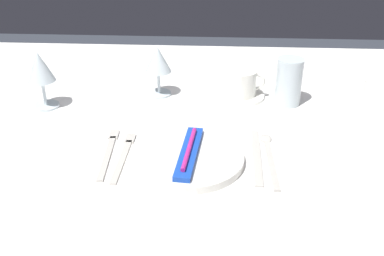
{
  "coord_description": "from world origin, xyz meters",
  "views": [
    {
      "loc": [
        0.05,
        -1.09,
        1.29
      ],
      "look_at": [
        -0.01,
        -0.13,
        0.76
      ],
      "focal_mm": 42.37,
      "sensor_mm": 36.0,
      "label": 1
    }
  ],
  "objects_px": {
    "fork_outer": "(124,155)",
    "coffee_cup_left": "(380,93)",
    "fork_inner": "(109,151)",
    "spoon_soup": "(269,153)",
    "wine_glass_centre": "(158,62)",
    "wine_glass_left": "(40,70)",
    "coffee_cup_right": "(241,82)",
    "drink_tumbler": "(288,85)",
    "toothbrush_package": "(189,152)",
    "dinner_plate": "(189,158)",
    "dinner_knife": "(257,157)"
  },
  "relations": [
    {
      "from": "fork_outer",
      "to": "coffee_cup_left",
      "type": "xyz_separation_m",
      "value": [
        0.65,
        0.28,
        0.04
      ]
    },
    {
      "from": "fork_inner",
      "to": "coffee_cup_left",
      "type": "relative_size",
      "value": 1.95
    },
    {
      "from": "spoon_soup",
      "to": "wine_glass_centre",
      "type": "distance_m",
      "value": 0.44
    },
    {
      "from": "wine_glass_left",
      "to": "coffee_cup_left",
      "type": "bearing_deg",
      "value": 2.38
    },
    {
      "from": "coffee_cup_right",
      "to": "drink_tumbler",
      "type": "distance_m",
      "value": 0.13
    },
    {
      "from": "wine_glass_left",
      "to": "drink_tumbler",
      "type": "relative_size",
      "value": 1.19
    },
    {
      "from": "wine_glass_centre",
      "to": "fork_inner",
      "type": "bearing_deg",
      "value": -103.74
    },
    {
      "from": "fork_inner",
      "to": "wine_glass_left",
      "type": "xyz_separation_m",
      "value": [
        -0.22,
        0.23,
        0.11
      ]
    },
    {
      "from": "spoon_soup",
      "to": "toothbrush_package",
      "type": "bearing_deg",
      "value": -167.08
    },
    {
      "from": "fork_outer",
      "to": "wine_glass_centre",
      "type": "height_order",
      "value": "wine_glass_centre"
    },
    {
      "from": "dinner_plate",
      "to": "coffee_cup_right",
      "type": "distance_m",
      "value": 0.37
    },
    {
      "from": "coffee_cup_left",
      "to": "wine_glass_left",
      "type": "bearing_deg",
      "value": -177.62
    },
    {
      "from": "spoon_soup",
      "to": "coffee_cup_left",
      "type": "height_order",
      "value": "coffee_cup_left"
    },
    {
      "from": "spoon_soup",
      "to": "coffee_cup_left",
      "type": "bearing_deg",
      "value": 38.46
    },
    {
      "from": "dinner_plate",
      "to": "wine_glass_left",
      "type": "distance_m",
      "value": 0.49
    },
    {
      "from": "fork_inner",
      "to": "fork_outer",
      "type": "bearing_deg",
      "value": -18.97
    },
    {
      "from": "toothbrush_package",
      "to": "fork_inner",
      "type": "distance_m",
      "value": 0.19
    },
    {
      "from": "toothbrush_package",
      "to": "wine_glass_left",
      "type": "distance_m",
      "value": 0.49
    },
    {
      "from": "fork_outer",
      "to": "coffee_cup_left",
      "type": "relative_size",
      "value": 1.88
    },
    {
      "from": "dinner_plate",
      "to": "fork_inner",
      "type": "relative_size",
      "value": 1.13
    },
    {
      "from": "drink_tumbler",
      "to": "fork_outer",
      "type": "bearing_deg",
      "value": -143.85
    },
    {
      "from": "dinner_plate",
      "to": "dinner_knife",
      "type": "bearing_deg",
      "value": 8.44
    },
    {
      "from": "spoon_soup",
      "to": "wine_glass_centre",
      "type": "relative_size",
      "value": 1.6
    },
    {
      "from": "dinner_plate",
      "to": "fork_outer",
      "type": "xyz_separation_m",
      "value": [
        -0.15,
        0.02,
        -0.01
      ]
    },
    {
      "from": "toothbrush_package",
      "to": "wine_glass_centre",
      "type": "relative_size",
      "value": 1.47
    },
    {
      "from": "dinner_plate",
      "to": "coffee_cup_left",
      "type": "height_order",
      "value": "coffee_cup_left"
    },
    {
      "from": "dinner_plate",
      "to": "coffee_cup_right",
      "type": "xyz_separation_m",
      "value": [
        0.13,
        0.35,
        0.04
      ]
    },
    {
      "from": "dinner_plate",
      "to": "spoon_soup",
      "type": "bearing_deg",
      "value": 12.92
    },
    {
      "from": "toothbrush_package",
      "to": "fork_inner",
      "type": "relative_size",
      "value": 0.98
    },
    {
      "from": "dinner_plate",
      "to": "toothbrush_package",
      "type": "xyz_separation_m",
      "value": [
        -0.0,
        0.0,
        0.02
      ]
    },
    {
      "from": "fork_outer",
      "to": "wine_glass_left",
      "type": "xyz_separation_m",
      "value": [
        -0.26,
        0.24,
        0.11
      ]
    },
    {
      "from": "dinner_knife",
      "to": "wine_glass_left",
      "type": "xyz_separation_m",
      "value": [
        -0.56,
        0.23,
        0.11
      ]
    },
    {
      "from": "dinner_knife",
      "to": "spoon_soup",
      "type": "bearing_deg",
      "value": 33.26
    },
    {
      "from": "fork_inner",
      "to": "dinner_knife",
      "type": "distance_m",
      "value": 0.34
    },
    {
      "from": "spoon_soup",
      "to": "dinner_knife",
      "type": "bearing_deg",
      "value": -146.74
    },
    {
      "from": "toothbrush_package",
      "to": "coffee_cup_left",
      "type": "distance_m",
      "value": 0.58
    },
    {
      "from": "drink_tumbler",
      "to": "dinner_knife",
      "type": "bearing_deg",
      "value": -109.55
    },
    {
      "from": "toothbrush_package",
      "to": "coffee_cup_right",
      "type": "height_order",
      "value": "coffee_cup_right"
    },
    {
      "from": "drink_tumbler",
      "to": "toothbrush_package",
      "type": "bearing_deg",
      "value": -129.19
    },
    {
      "from": "dinner_knife",
      "to": "coffee_cup_right",
      "type": "height_order",
      "value": "coffee_cup_right"
    },
    {
      "from": "wine_glass_left",
      "to": "wine_glass_centre",
      "type": "bearing_deg",
      "value": 17.79
    },
    {
      "from": "coffee_cup_right",
      "to": "toothbrush_package",
      "type": "bearing_deg",
      "value": -110.31
    },
    {
      "from": "fork_inner",
      "to": "coffee_cup_right",
      "type": "relative_size",
      "value": 1.92
    },
    {
      "from": "fork_inner",
      "to": "coffee_cup_left",
      "type": "distance_m",
      "value": 0.74
    },
    {
      "from": "dinner_plate",
      "to": "coffee_cup_right",
      "type": "bearing_deg",
      "value": 69.69
    },
    {
      "from": "spoon_soup",
      "to": "coffee_cup_left",
      "type": "distance_m",
      "value": 0.41
    },
    {
      "from": "fork_outer",
      "to": "spoon_soup",
      "type": "distance_m",
      "value": 0.33
    },
    {
      "from": "fork_inner",
      "to": "coffee_cup_left",
      "type": "height_order",
      "value": "coffee_cup_left"
    },
    {
      "from": "wine_glass_centre",
      "to": "wine_glass_left",
      "type": "relative_size",
      "value": 0.92
    },
    {
      "from": "dinner_plate",
      "to": "fork_outer",
      "type": "distance_m",
      "value": 0.15
    }
  ]
}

